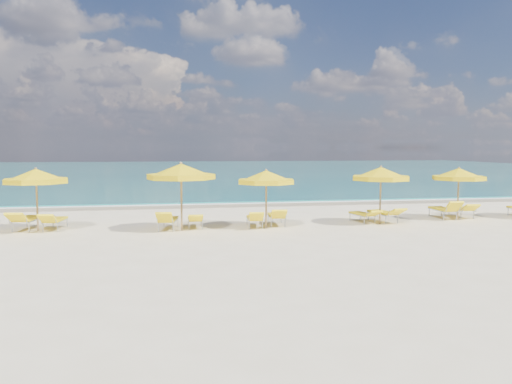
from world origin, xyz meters
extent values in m
plane|color=beige|center=(0.00, 0.00, 0.00)|extent=(120.00, 120.00, 0.00)
cube|color=#126868|center=(0.00, 48.00, 0.00)|extent=(120.00, 80.00, 0.30)
cube|color=tan|center=(0.00, 7.40, 0.00)|extent=(120.00, 2.60, 0.01)
cube|color=white|center=(0.00, 8.20, 0.00)|extent=(120.00, 1.20, 0.03)
cube|color=white|center=(-6.00, 17.00, 0.00)|extent=(14.00, 0.36, 0.05)
cube|color=white|center=(8.00, 24.00, 0.00)|extent=(18.00, 0.30, 0.05)
cylinder|color=#9B7B4D|center=(-8.32, 0.35, 1.12)|extent=(0.07, 0.07, 2.23)
cone|color=yellow|center=(-8.32, 0.35, 2.06)|extent=(2.65, 2.65, 0.45)
cylinder|color=yellow|center=(-8.32, 0.35, 1.84)|extent=(2.67, 2.67, 0.18)
sphere|color=#9B7B4D|center=(-8.32, 0.35, 2.28)|extent=(0.10, 0.10, 0.10)
cylinder|color=#9B7B4D|center=(-3.13, -0.49, 1.21)|extent=(0.08, 0.08, 2.42)
cone|color=yellow|center=(-3.13, -0.49, 2.22)|extent=(2.75, 2.75, 0.48)
cylinder|color=yellow|center=(-3.13, -0.49, 1.99)|extent=(2.77, 2.77, 0.19)
sphere|color=#9B7B4D|center=(-3.13, -0.49, 2.47)|extent=(0.11, 0.11, 0.11)
cylinder|color=#9B7B4D|center=(0.05, -0.41, 1.07)|extent=(0.07, 0.07, 2.15)
cone|color=yellow|center=(0.05, -0.41, 1.97)|extent=(2.58, 2.58, 0.43)
cylinder|color=yellow|center=(0.05, -0.41, 1.76)|extent=(2.60, 2.60, 0.17)
sphere|color=#9B7B4D|center=(0.05, -0.41, 2.19)|extent=(0.10, 0.10, 0.10)
cylinder|color=#9B7B4D|center=(4.70, -0.31, 1.12)|extent=(0.07, 0.07, 2.24)
cone|color=yellow|center=(4.70, -0.31, 2.06)|extent=(2.35, 2.35, 0.45)
cylinder|color=yellow|center=(4.70, -0.31, 1.84)|extent=(2.37, 2.37, 0.18)
sphere|color=#9B7B4D|center=(4.70, -0.31, 2.28)|extent=(0.10, 0.10, 0.10)
cylinder|color=#9B7B4D|center=(8.56, 0.44, 1.07)|extent=(0.07, 0.07, 2.14)
cone|color=yellow|center=(8.56, 0.44, 1.96)|extent=(2.22, 2.22, 0.43)
cylinder|color=yellow|center=(8.56, 0.44, 1.76)|extent=(2.24, 2.24, 0.17)
sphere|color=#9B7B4D|center=(8.56, 0.44, 2.18)|extent=(0.09, 0.09, 0.09)
cube|color=yellow|center=(-8.77, 0.83, 0.41)|extent=(0.81, 1.50, 0.09)
cube|color=yellow|center=(-8.90, -0.16, 0.58)|extent=(0.71, 0.70, 0.41)
cube|color=yellow|center=(-7.77, 0.65, 0.36)|extent=(0.68, 1.30, 0.08)
cube|color=yellow|center=(-7.86, -0.22, 0.52)|extent=(0.61, 0.59, 0.38)
cube|color=yellow|center=(-3.61, -0.05, 0.37)|extent=(0.77, 1.35, 0.08)
cube|color=yellow|center=(-3.75, -0.91, 0.56)|extent=(0.65, 0.60, 0.44)
cube|color=yellow|center=(-2.61, 0.19, 0.34)|extent=(0.56, 1.19, 0.07)
cube|color=yellow|center=(-2.63, -0.65, 0.47)|extent=(0.54, 0.54, 0.32)
cube|color=yellow|center=(-0.35, -0.12, 0.35)|extent=(0.65, 1.25, 0.07)
cube|color=yellow|center=(-0.43, -0.95, 0.52)|extent=(0.58, 0.55, 0.39)
cube|color=yellow|center=(0.58, 0.24, 0.37)|extent=(0.71, 1.35, 0.08)
cube|color=yellow|center=(0.49, -0.66, 0.55)|extent=(0.63, 0.61, 0.40)
cube|color=yellow|center=(4.19, 0.34, 0.34)|extent=(0.73, 1.26, 0.07)
cube|color=yellow|center=(4.34, -0.49, 0.46)|extent=(0.62, 0.63, 0.29)
cube|color=yellow|center=(5.07, 0.30, 0.39)|extent=(0.83, 1.43, 0.08)
cube|color=yellow|center=(5.24, -0.64, 0.52)|extent=(0.70, 0.71, 0.33)
cube|color=yellow|center=(8.06, 0.81, 0.40)|extent=(0.68, 1.41, 0.09)
cube|color=yellow|center=(8.02, -0.13, 0.61)|extent=(0.64, 0.58, 0.48)
cube|color=yellow|center=(9.09, 1.05, 0.38)|extent=(0.77, 1.39, 0.08)
cube|color=yellow|center=(8.96, 0.12, 0.52)|extent=(0.67, 0.67, 0.35)
camera|label=1|loc=(-3.66, -18.83, 3.04)|focal=35.00mm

